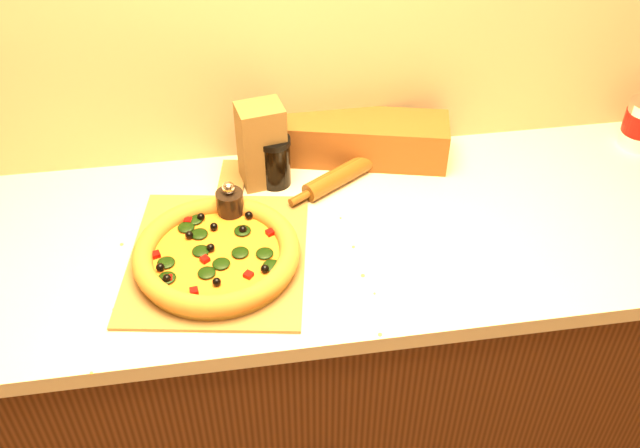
{
  "coord_description": "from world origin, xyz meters",
  "views": [
    {
      "loc": [
        -0.14,
        0.21,
        1.98
      ],
      "look_at": [
        0.04,
        1.38,
        0.96
      ],
      "focal_mm": 40.0,
      "sensor_mm": 36.0,
      "label": 1
    }
  ],
  "objects": [
    {
      "name": "cabinet",
      "position": [
        0.0,
        1.43,
        0.43
      ],
      "size": [
        2.8,
        0.65,
        0.86
      ],
      "primitive_type": "cube",
      "color": "#43210E",
      "rests_on": "ground"
    },
    {
      "name": "rolling_pin",
      "position": [
        0.13,
        1.6,
        0.92
      ],
      "size": [
        0.3,
        0.2,
        0.05
      ],
      "rotation": [
        0.0,
        0.0,
        0.57
      ],
      "color": "#532F0E",
      "rests_on": "countertop"
    },
    {
      "name": "countertop",
      "position": [
        0.0,
        1.43,
        0.88
      ],
      "size": [
        2.84,
        0.68,
        0.04
      ],
      "primitive_type": "cube",
      "color": "beige",
      "rests_on": "cabinet"
    },
    {
      "name": "pepper_grinder",
      "position": [
        -0.15,
        1.48,
        0.95
      ],
      "size": [
        0.06,
        0.06,
        0.12
      ],
      "color": "black",
      "rests_on": "countertop"
    },
    {
      "name": "pizza_peel",
      "position": [
        -0.19,
        1.38,
        0.9
      ],
      "size": [
        0.45,
        0.6,
        0.01
      ],
      "rotation": [
        0.0,
        0.0,
        -0.17
      ],
      "color": "brown",
      "rests_on": "countertop"
    },
    {
      "name": "dark_jar",
      "position": [
        -0.03,
        1.62,
        0.97
      ],
      "size": [
        0.08,
        0.08,
        0.13
      ],
      "color": "black",
      "rests_on": "countertop"
    },
    {
      "name": "bread_bag",
      "position": [
        0.21,
        1.69,
        0.96
      ],
      "size": [
        0.44,
        0.23,
        0.11
      ],
      "primitive_type": "cube",
      "rotation": [
        0.0,
        0.0,
        -0.24
      ],
      "color": "brown",
      "rests_on": "countertop"
    },
    {
      "name": "pizza",
      "position": [
        -0.19,
        1.34,
        0.93
      ],
      "size": [
        0.36,
        0.36,
        0.05
      ],
      "color": "#BC8C2F",
      "rests_on": "pizza_peel"
    },
    {
      "name": "paper_bag",
      "position": [
        -0.06,
        1.63,
        1.01
      ],
      "size": [
        0.12,
        0.1,
        0.21
      ],
      "primitive_type": "cube",
      "rotation": [
        0.0,
        0.0,
        0.18
      ],
      "color": "brown",
      "rests_on": "countertop"
    },
    {
      "name": "bottle_cap",
      "position": [
        -0.18,
        1.32,
        0.9
      ],
      "size": [
        0.03,
        0.03,
        0.01
      ],
      "primitive_type": "cylinder",
      "rotation": [
        0.0,
        0.0,
        0.18
      ],
      "color": "black",
      "rests_on": "countertop"
    }
  ]
}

